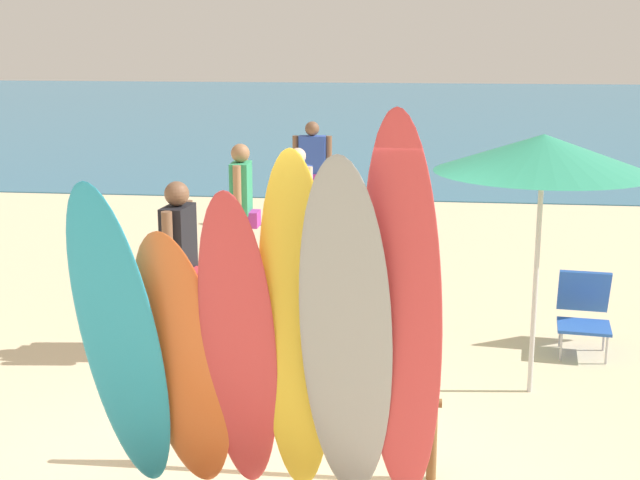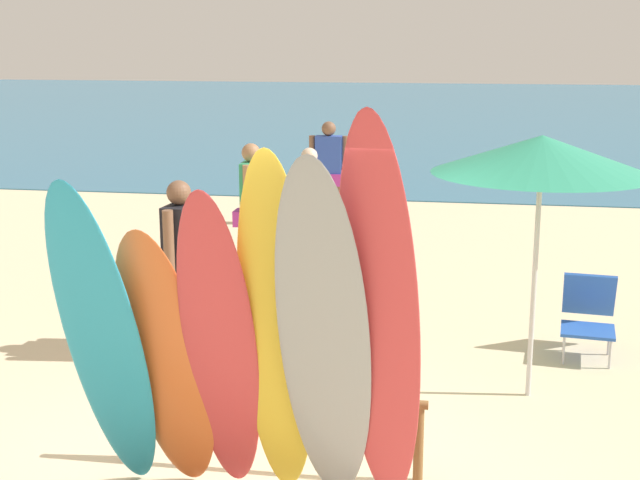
{
  "view_description": "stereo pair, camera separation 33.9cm",
  "coord_description": "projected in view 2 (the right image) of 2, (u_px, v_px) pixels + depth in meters",
  "views": [
    {
      "loc": [
        0.94,
        -5.71,
        3.07
      ],
      "look_at": [
        0.0,
        2.16,
        1.2
      ],
      "focal_mm": 49.33,
      "sensor_mm": 36.0,
      "label": 1
    },
    {
      "loc": [
        1.27,
        -5.66,
        3.07
      ],
      "look_at": [
        0.0,
        2.16,
        1.2
      ],
      "focal_mm": 49.33,
      "sensor_mm": 36.0,
      "label": 2
    }
  ],
  "objects": [
    {
      "name": "beachgoer_midbeach",
      "position": [
        181.0,
        255.0,
        8.45
      ],
      "size": [
        0.45,
        0.65,
        1.72
      ],
      "rotation": [
        0.0,
        0.0,
        1.48
      ],
      "color": "brown",
      "rests_on": "ground"
    },
    {
      "name": "surfboard_red_5",
      "position": [
        381.0,
        332.0,
        5.15
      ],
      "size": [
        0.56,
        1.13,
        2.73
      ],
      "primitive_type": "ellipsoid",
      "rotation": [
        0.37,
        0.0,
        -0.08
      ],
      "color": "#D13D42",
      "rests_on": "ground"
    },
    {
      "name": "beachgoer_strolling",
      "position": [
        252.0,
        201.0,
        11.18
      ],
      "size": [
        0.45,
        0.65,
        1.73
      ],
      "rotation": [
        0.0,
        0.0,
        1.61
      ],
      "color": "#9E704C",
      "rests_on": "ground"
    },
    {
      "name": "surfboard_grey_4",
      "position": [
        325.0,
        349.0,
        5.2
      ],
      "size": [
        0.56,
        1.17,
        2.5
      ],
      "primitive_type": "ellipsoid",
      "rotation": [
        0.42,
        0.0,
        -0.01
      ],
      "color": "#999EA3",
      "rests_on": "ground"
    },
    {
      "name": "surfboard_rack",
      "position": [
        271.0,
        410.0,
        6.24
      ],
      "size": [
        2.21,
        0.07,
        0.61
      ],
      "color": "brown",
      "rests_on": "ground"
    },
    {
      "name": "ocean_water",
      "position": [
        432.0,
        111.0,
        35.7
      ],
      "size": [
        60.0,
        40.0,
        0.02
      ],
      "primitive_type": "cube",
      "color": "teal",
      "rests_on": "ground"
    },
    {
      "name": "beach_chair_red",
      "position": [
        588.0,
        312.0,
        8.57
      ],
      "size": [
        0.58,
        0.8,
        0.79
      ],
      "rotation": [
        0.0,
        0.0,
        -0.12
      ],
      "color": "#B7B7BC",
      "rests_on": "ground"
    },
    {
      "name": "surfboard_orange_1",
      "position": [
        167.0,
        366.0,
        5.62
      ],
      "size": [
        0.6,
        0.85,
        1.99
      ],
      "primitive_type": "ellipsoid",
      "rotation": [
        0.37,
        0.0,
        -0.05
      ],
      "color": "orange",
      "rests_on": "ground"
    },
    {
      "name": "surfboard_red_2",
      "position": [
        221.0,
        353.0,
        5.47
      ],
      "size": [
        0.53,
        1.04,
        2.26
      ],
      "primitive_type": "ellipsoid",
      "rotation": [
        0.4,
        0.0,
        0.07
      ],
      "color": "#D13D42",
      "rests_on": "ground"
    },
    {
      "name": "beach_umbrella",
      "position": [
        542.0,
        155.0,
        7.17
      ],
      "size": [
        1.8,
        1.8,
        2.27
      ],
      "color": "silver",
      "rests_on": "ground"
    },
    {
      "name": "beachgoer_by_water",
      "position": [
        309.0,
        199.0,
        11.69
      ],
      "size": [
        0.44,
        0.47,
        1.61
      ],
      "rotation": [
        0.0,
        0.0,
        5.46
      ],
      "color": "beige",
      "rests_on": "ground"
    },
    {
      "name": "surfboard_yellow_3",
      "position": [
        278.0,
        338.0,
        5.41
      ],
      "size": [
        0.52,
        0.95,
        2.49
      ],
      "primitive_type": "ellipsoid",
      "rotation": [
        0.34,
        0.0,
        0.07
      ],
      "color": "yellow",
      "rests_on": "ground"
    },
    {
      "name": "beachgoer_photographing",
      "position": [
        329.0,
        166.0,
        14.27
      ],
      "size": [
        0.64,
        0.27,
        1.69
      ],
      "rotation": [
        0.0,
        0.0,
        0.03
      ],
      "color": "brown",
      "rests_on": "ground"
    },
    {
      "name": "surfboard_teal_0",
      "position": [
        106.0,
        348.0,
        5.45
      ],
      "size": [
        0.53,
        1.14,
        2.33
      ],
      "primitive_type": "ellipsoid",
      "rotation": [
        0.43,
        0.0,
        0.04
      ],
      "color": "#289EC6",
      "rests_on": "ground"
    },
    {
      "name": "ground",
      "position": [
        404.0,
        173.0,
        19.79
      ],
      "size": [
        60.0,
        60.0,
        0.0
      ],
      "primitive_type": "plane",
      "color": "beige"
    }
  ]
}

